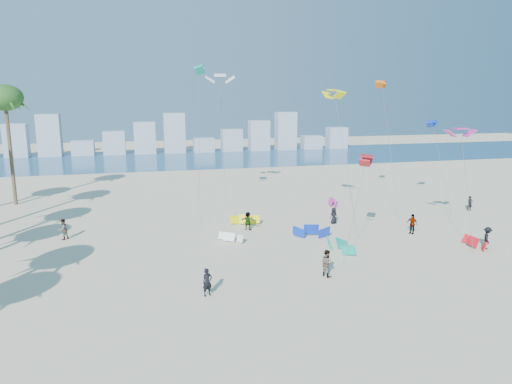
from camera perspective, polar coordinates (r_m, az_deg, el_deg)
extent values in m
plane|color=beige|center=(24.22, 2.31, -18.52)|extent=(220.00, 220.00, 0.00)
plane|color=navy|center=(93.07, -10.14, 3.97)|extent=(220.00, 220.00, 0.00)
imported|color=black|center=(29.66, -5.90, -10.78)|extent=(0.74, 0.60, 1.76)
imported|color=gray|center=(32.86, 8.51, -8.47)|extent=(1.01, 1.11, 1.86)
imported|color=black|center=(45.97, 9.37, -2.83)|extent=(0.87, 0.66, 1.58)
imported|color=gray|center=(44.32, 18.33, -3.67)|extent=(0.87, 1.15, 1.81)
imported|color=black|center=(42.30, 26.15, -5.01)|extent=(1.20, 1.35, 1.81)
imported|color=gray|center=(43.28, -0.97, -3.50)|extent=(1.56, 1.34, 1.70)
imported|color=black|center=(55.33, 24.42, -1.26)|extent=(0.60, 0.42, 1.60)
imported|color=gray|center=(43.65, -22.27, -4.20)|extent=(1.10, 1.10, 1.80)
cylinder|color=#595959|center=(36.02, 11.88, -2.03)|extent=(2.75, 2.44, 7.62)
cylinder|color=#595959|center=(42.93, 10.75, 3.56)|extent=(0.37, 5.33, 12.56)
cylinder|color=#595959|center=(41.42, 24.11, 0.28)|extent=(0.86, 3.97, 9.46)
cylinder|color=#595959|center=(45.19, -6.88, 5.55)|extent=(0.77, 4.36, 14.85)
cylinder|color=#595959|center=(49.96, 15.87, 5.02)|extent=(0.05, 5.05, 13.56)
cylinder|color=#595959|center=(51.30, -3.99, 6.02)|extent=(0.49, 5.52, 14.31)
cylinder|color=#595959|center=(53.25, 21.51, 2.80)|extent=(0.45, 4.12, 9.45)
cylinder|color=brown|center=(59.09, -27.52, 4.29)|extent=(0.40, 0.40, 11.87)
ellipsoid|color=#244F1C|center=(58.76, -28.07, 10.03)|extent=(3.80, 3.80, 2.85)
cube|color=#9EADBF|center=(105.17, -26.97, 5.56)|extent=(4.40, 3.00, 6.60)
cube|color=#9EADBF|center=(103.87, -23.68, 6.29)|extent=(4.40, 3.00, 8.40)
cube|color=#9EADBF|center=(103.26, -20.15, 5.02)|extent=(4.40, 3.00, 3.00)
cube|color=#9EADBF|center=(102.67, -16.74, 5.71)|extent=(4.40, 3.00, 4.80)
cube|color=#9EADBF|center=(102.47, -13.29, 6.39)|extent=(4.40, 3.00, 6.60)
cube|color=#9EADBF|center=(102.65, -9.82, 7.04)|extent=(4.40, 3.00, 8.40)
cube|color=#9EADBF|center=(103.52, -6.33, 5.67)|extent=(4.40, 3.00, 3.00)
cube|color=#9EADBF|center=(104.43, -2.95, 6.28)|extent=(4.40, 3.00, 4.80)
cube|color=#9EADBF|center=(105.69, 0.37, 6.85)|extent=(4.40, 3.00, 6.60)
cube|color=#9EADBF|center=(107.31, 3.61, 7.38)|extent=(4.40, 3.00, 8.40)
cube|color=#9EADBF|center=(109.56, 6.70, 5.99)|extent=(4.40, 3.00, 3.00)
cube|color=#9EADBF|center=(111.79, 9.71, 6.48)|extent=(4.40, 3.00, 4.80)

